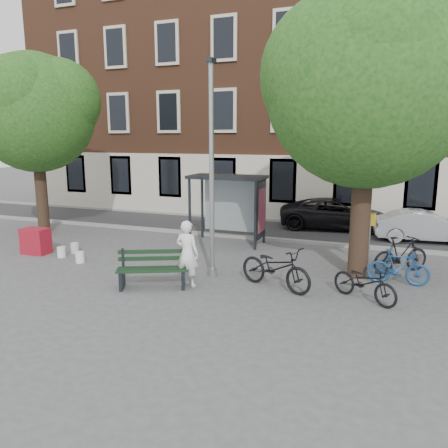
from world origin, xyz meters
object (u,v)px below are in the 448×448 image
Objects in this scene: car_dark at (335,214)px; lamppost at (212,182)px; bench at (153,271)px; bike_a at (276,267)px; bike_b at (398,267)px; painter at (187,253)px; bike_d at (401,255)px; bus_shelter at (238,194)px; notice_sign at (370,229)px; bike_c at (365,282)px; red_stand at (36,241)px; car_silver at (424,226)px.

lamppost is at bearing 156.40° from car_dark.
lamppost reaches higher than bench.
bike_a is 3.45m from bike_b.
painter reaches higher than bike_d.
lamppost is 2.14× the size of bus_shelter.
bike_d is 1.16m from notice_sign.
lamppost reaches higher than bike_c.
bike_d reaches higher than bike_b.
lamppost is 2.15m from painter.
bus_shelter is at bearing -176.25° from notice_sign.
car_dark is at bearing 128.85° from notice_sign.
red_stand is (-5.61, 1.64, -0.00)m from bench.
car_silver is (1.01, 5.86, 0.11)m from bike_b.
car_silver reaches higher than bike_a.
bus_shelter is 1.27× the size of bike_a.
car_dark is 3.79m from car_silver.
notice_sign is (2.26, 2.81, 0.66)m from bike_a.
car_dark reaches higher than bike_d.
red_stand is (-11.87, -0.92, -0.05)m from bike_b.
car_dark is 1.31× the size of car_silver.
bike_c is (5.46, 0.95, 0.03)m from bench.
bike_a reaches higher than bike_d.
notice_sign is (11.03, 2.23, 0.80)m from red_stand.
painter reaches higher than bike_a.
bench is at bearing -16.27° from red_stand.
bike_b is 7.63m from car_dark.
car_dark is (2.57, 8.31, -2.11)m from lamppost.
bus_shelter is 1.72× the size of bike_b.
bike_b is at bearing 5.36° from bike_c.
painter is at bearing 2.73° from bench.
bike_d is at bearing -162.81° from car_dark.
lamppost reaches higher than bike_b.
red_stand is (-6.45, 1.21, -0.47)m from painter.
notice_sign reaches higher than bike_c.
bus_shelter is 5.23m from painter.
bike_a is at bearing -59.89° from bus_shelter.
painter is 0.82× the size of bike_a.
notice_sign is (4.26, 2.42, -1.53)m from lamppost.
car_dark reaches higher than car_silver.
bus_shelter reaches higher than red_stand.
bus_shelter is 5.42m from car_dark.
bike_d is 4.75m from car_silver.
bike_a is at bearing -160.79° from painter.
bike_a is at bearing 143.70° from car_silver.
bike_a is 4.19m from bike_d.
painter reaches higher than bike_c.
notice_sign reaches higher than bike_a.
car_silver is 14.57m from red_stand.
bike_c is 0.49× the size of car_silver.
lamppost is 2.73× the size of bike_a.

